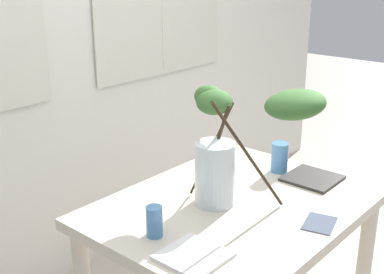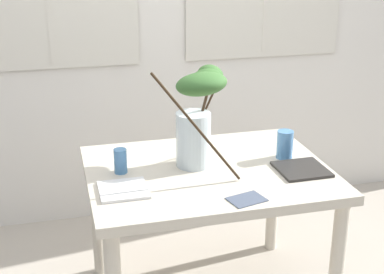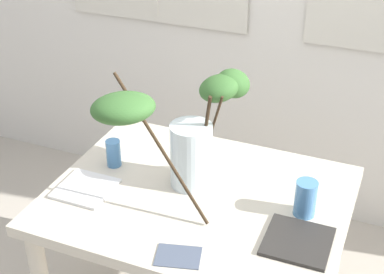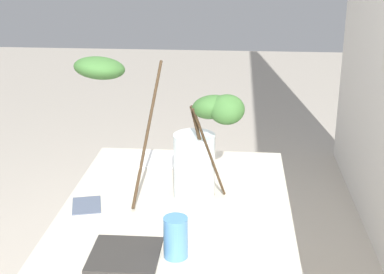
{
  "view_description": "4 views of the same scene",
  "coord_description": "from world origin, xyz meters",
  "px_view_note": "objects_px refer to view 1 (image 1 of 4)",
  "views": [
    {
      "loc": [
        -1.55,
        -1.11,
        1.67
      ],
      "look_at": [
        -0.13,
        0.11,
        1.02
      ],
      "focal_mm": 48.2,
      "sensor_mm": 36.0,
      "label": 1
    },
    {
      "loc": [
        -0.67,
        -2.31,
        1.78
      ],
      "look_at": [
        -0.07,
        0.03,
        0.88
      ],
      "focal_mm": 52.27,
      "sensor_mm": 36.0,
      "label": 2
    },
    {
      "loc": [
        0.65,
        -1.63,
        2.0
      ],
      "look_at": [
        -0.03,
        0.0,
        0.97
      ],
      "focal_mm": 52.62,
      "sensor_mm": 36.0,
      "label": 3
    },
    {
      "loc": [
        1.96,
        0.22,
        1.7
      ],
      "look_at": [
        0.02,
        0.06,
        1.0
      ],
      "focal_mm": 51.97,
      "sensor_mm": 36.0,
      "label": 4
    }
  ],
  "objects_px": {
    "drinking_glass_blue_left": "(154,221)",
    "drinking_glass_blue_right": "(280,157)",
    "plate_square_left": "(193,256)",
    "plate_square_right": "(312,178)",
    "dining_table": "(234,225)",
    "vase_with_branches": "(229,146)"
  },
  "relations": [
    {
      "from": "drinking_glass_blue_left",
      "to": "drinking_glass_blue_right",
      "type": "distance_m",
      "value": 0.8
    },
    {
      "from": "plate_square_left",
      "to": "plate_square_right",
      "type": "bearing_deg",
      "value": 0.76
    },
    {
      "from": "dining_table",
      "to": "drinking_glass_blue_right",
      "type": "bearing_deg",
      "value": 5.39
    },
    {
      "from": "dining_table",
      "to": "drinking_glass_blue_left",
      "type": "relative_size",
      "value": 9.78
    },
    {
      "from": "plate_square_left",
      "to": "drinking_glass_blue_left",
      "type": "bearing_deg",
      "value": 85.35
    },
    {
      "from": "plate_square_left",
      "to": "drinking_glass_blue_right",
      "type": "bearing_deg",
      "value": 12.15
    },
    {
      "from": "vase_with_branches",
      "to": "drinking_glass_blue_right",
      "type": "bearing_deg",
      "value": 4.67
    },
    {
      "from": "plate_square_right",
      "to": "drinking_glass_blue_left",
      "type": "bearing_deg",
      "value": 167.09
    },
    {
      "from": "drinking_glass_blue_left",
      "to": "drinking_glass_blue_right",
      "type": "relative_size",
      "value": 0.83
    },
    {
      "from": "dining_table",
      "to": "plate_square_right",
      "type": "distance_m",
      "value": 0.45
    },
    {
      "from": "drinking_glass_blue_left",
      "to": "plate_square_left",
      "type": "distance_m",
      "value": 0.21
    },
    {
      "from": "vase_with_branches",
      "to": "drinking_glass_blue_left",
      "type": "height_order",
      "value": "vase_with_branches"
    },
    {
      "from": "vase_with_branches",
      "to": "drinking_glass_blue_left",
      "type": "bearing_deg",
      "value": 170.51
    },
    {
      "from": "vase_with_branches",
      "to": "drinking_glass_blue_right",
      "type": "xyz_separation_m",
      "value": [
        0.45,
        0.04,
        -0.19
      ]
    },
    {
      "from": "vase_with_branches",
      "to": "drinking_glass_blue_right",
      "type": "distance_m",
      "value": 0.49
    },
    {
      "from": "dining_table",
      "to": "plate_square_right",
      "type": "bearing_deg",
      "value": -16.95
    },
    {
      "from": "vase_with_branches",
      "to": "drinking_glass_blue_right",
      "type": "height_order",
      "value": "vase_with_branches"
    },
    {
      "from": "dining_table",
      "to": "drinking_glass_blue_left",
      "type": "bearing_deg",
      "value": 171.43
    },
    {
      "from": "drinking_glass_blue_right",
      "to": "vase_with_branches",
      "type": "bearing_deg",
      "value": -175.33
    },
    {
      "from": "drinking_glass_blue_left",
      "to": "plate_square_right",
      "type": "bearing_deg",
      "value": -12.91
    },
    {
      "from": "plate_square_left",
      "to": "plate_square_right",
      "type": "xyz_separation_m",
      "value": [
        0.83,
        0.01,
        0.0
      ]
    },
    {
      "from": "plate_square_right",
      "to": "drinking_glass_blue_right",
      "type": "bearing_deg",
      "value": 95.75
    }
  ]
}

